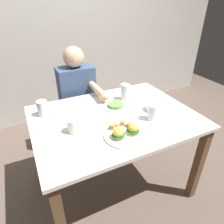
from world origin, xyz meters
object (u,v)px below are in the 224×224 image
object	(u,v)px
fork	(80,117)
eggs_benedict_plate	(125,133)
dining_table	(114,128)
water_glass_near	(43,109)
side_plate	(116,106)
diner_person	(79,98)
fruit_bowl	(154,107)
water_glass_far	(125,93)
coffee_mug	(74,125)
water_glass_extra	(152,113)

from	to	relation	value
fork	eggs_benedict_plate	bearing A→B (deg)	-62.14
dining_table	fork	size ratio (longest dim) A/B	9.48
water_glass_near	side_plate	xyz separation A→B (m)	(0.54, -0.13, -0.04)
eggs_benedict_plate	diner_person	xyz separation A→B (m)	(-0.04, 0.85, -0.11)
water_glass_near	fruit_bowl	bearing A→B (deg)	-20.86
fork	fruit_bowl	bearing A→B (deg)	-15.70
fork	diner_person	size ratio (longest dim) A/B	0.11
side_plate	dining_table	bearing A→B (deg)	-120.57
fruit_bowl	water_glass_far	size ratio (longest dim) A/B	0.88
eggs_benedict_plate	coffee_mug	distance (m)	0.34
eggs_benedict_plate	water_glass_near	size ratio (longest dim) A/B	2.28
fruit_bowl	water_glass_near	world-z (taller)	water_glass_near
fruit_bowl	coffee_mug	world-z (taller)	coffee_mug
dining_table	side_plate	world-z (taller)	side_plate
fork	side_plate	world-z (taller)	side_plate
fork	diner_person	xyz separation A→B (m)	(0.14, 0.50, -0.09)
eggs_benedict_plate	diner_person	world-z (taller)	diner_person
diner_person	coffee_mug	bearing A→B (deg)	-109.27
water_glass_near	side_plate	world-z (taller)	water_glass_near
water_glass_near	dining_table	bearing A→B (deg)	-27.32
fruit_bowl	water_glass_far	world-z (taller)	water_glass_far
side_plate	eggs_benedict_plate	bearing A→B (deg)	-108.17
water_glass_near	water_glass_extra	size ratio (longest dim) A/B	1.02
dining_table	diner_person	world-z (taller)	diner_person
water_glass_extra	diner_person	size ratio (longest dim) A/B	0.10
fork	side_plate	xyz separation A→B (m)	(0.31, 0.01, 0.01)
fork	water_glass_far	world-z (taller)	water_glass_far
water_glass_far	side_plate	xyz separation A→B (m)	(-0.14, -0.10, -0.05)
fruit_bowl	coffee_mug	bearing A→B (deg)	-179.54
coffee_mug	water_glass_extra	bearing A→B (deg)	-9.96
coffee_mug	water_glass_far	distance (m)	0.61
fork	water_glass_extra	distance (m)	0.53
coffee_mug	diner_person	size ratio (longest dim) A/B	0.10
eggs_benedict_plate	coffee_mug	bearing A→B (deg)	145.13
eggs_benedict_plate	fruit_bowl	size ratio (longest dim) A/B	2.25
side_plate	water_glass_far	bearing A→B (deg)	35.69
eggs_benedict_plate	diner_person	size ratio (longest dim) A/B	0.24
fruit_bowl	water_glass_far	bearing A→B (deg)	111.05
eggs_benedict_plate	water_glass_extra	xyz separation A→B (m)	(0.28, 0.10, 0.03)
side_plate	fork	bearing A→B (deg)	-177.32
dining_table	water_glass_far	world-z (taller)	water_glass_far
coffee_mug	fork	bearing A→B (deg)	61.05
diner_person	water_glass_far	bearing A→B (deg)	-51.33
fruit_bowl	diner_person	world-z (taller)	diner_person
side_plate	diner_person	size ratio (longest dim) A/B	0.18
fruit_bowl	fork	world-z (taller)	fruit_bowl
water_glass_near	water_glass_extra	xyz separation A→B (m)	(0.70, -0.40, -0.00)
fork	water_glass_near	xyz separation A→B (m)	(-0.24, 0.15, 0.05)
side_plate	fruit_bowl	bearing A→B (deg)	-34.54
coffee_mug	side_plate	size ratio (longest dim) A/B	0.56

